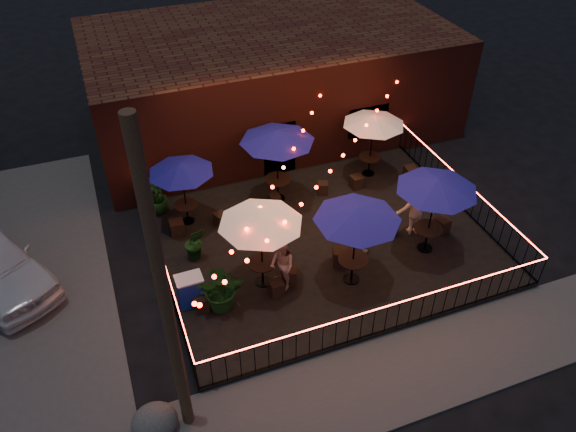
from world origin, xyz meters
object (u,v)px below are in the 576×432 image
Objects in this scene: cafe_table_0 at (260,219)px; cafe_table_4 at (437,185)px; cafe_table_2 at (358,215)px; cafe_table_3 at (277,137)px; cafe_table_5 at (374,121)px; cooler at (190,290)px; utility_pole at (165,303)px; cafe_table_1 at (181,169)px; boulder at (155,422)px.

cafe_table_4 is (5.17, -0.40, 0.06)m from cafe_table_0.
cafe_table_2 is 1.09× the size of cafe_table_3.
cafe_table_5 is at bearing 86.74° from cafe_table_4.
cafe_table_2 is 4.99m from cooler.
cooler is at bearing 177.33° from cafe_table_4.
utility_pole is 2.77× the size of cafe_table_3.
cafe_table_4 is (6.58, -3.91, 0.33)m from cafe_table_1.
cafe_table_0 is 1.05× the size of cafe_table_5.
utility_pole is at bearing -102.85° from cafe_table_1.
cafe_table_2 is at bearing -48.36° from cafe_table_1.
cafe_table_2 is at bearing -81.55° from cafe_table_3.
cafe_table_1 is at bearing 78.08° from cooler.
cafe_table_2 is (5.45, 2.69, -1.44)m from utility_pole.
cafe_table_1 reaches higher than boulder.
cafe_table_0 is 0.89× the size of cafe_table_3.
cafe_table_5 is 11.94m from boulder.
cafe_table_2 is at bearing -10.27° from cooler.
utility_pole is 4.89m from cooler.
cafe_table_1 is 3.97m from cooler.
cafe_table_3 is 2.97× the size of boulder.
cafe_table_2 is at bearing 23.41° from boulder.
cafe_table_0 is 5.54m from boulder.
utility_pole is 3.27× the size of cafe_table_1.
cafe_table_1 is at bearing 131.64° from cafe_table_2.
cafe_table_0 is at bearing -116.16° from cafe_table_3.
cafe_table_2 is 1.12× the size of cafe_table_4.
utility_pole is at bearing -123.87° from cafe_table_3.
cafe_table_1 is 5.80m from cafe_table_2.
cafe_table_3 is at bearing -175.81° from cafe_table_5.
cafe_table_0 is 4.05m from cafe_table_3.
utility_pole is 8.70m from cafe_table_3.
cafe_table_5 is 2.52× the size of boulder.
utility_pole reaches higher than boulder.
cafe_table_4 reaches higher than cafe_table_5.
cafe_table_5 is at bearing 57.76° from cafe_table_2.
cafe_table_1 is 3.21m from cafe_table_3.
cafe_table_3 is at bearing 42.67° from cooler.
cafe_table_3 is at bearing 63.84° from cafe_table_0.
cafe_table_1 is 0.85× the size of cafe_table_3.
cafe_table_4 is at bearing -49.94° from cafe_table_3.
cafe_table_3 reaches higher than cafe_table_5.
cafe_table_5 reaches higher than boulder.
cafe_table_0 is 0.91× the size of cafe_table_4.
cafe_table_2 reaches higher than cafe_table_0.
cafe_table_1 is 7.66m from cafe_table_4.
utility_pole is at bearing -138.70° from cafe_table_5.
utility_pole reaches higher than cafe_table_1.
boulder is at bearing -141.10° from cafe_table_5.
cafe_table_3 is at bearing 2.12° from cafe_table_1.
cooler is at bearing 64.48° from boulder.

